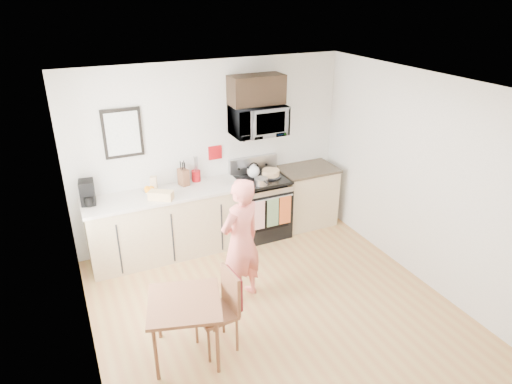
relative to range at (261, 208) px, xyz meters
name	(u,v)px	position (x,y,z in m)	size (l,w,h in m)	color
floor	(285,323)	(-0.63, -1.98, -0.44)	(4.60, 4.60, 0.00)	#A77040
back_wall	(211,153)	(-0.63, 0.32, 0.86)	(4.00, 0.04, 2.60)	beige
left_wall	(80,268)	(-2.63, -1.98, 0.86)	(0.04, 4.60, 2.60)	beige
right_wall	(437,188)	(1.37, -1.98, 0.86)	(0.04, 4.60, 2.60)	beige
ceiling	(292,93)	(-0.63, -1.98, 2.16)	(4.00, 4.60, 0.04)	white
window	(72,203)	(-2.59, -1.18, 1.11)	(0.06, 1.40, 1.50)	silver
cabinet_left	(167,225)	(-1.43, 0.02, 0.01)	(2.10, 0.60, 0.90)	tan
countertop_left	(164,195)	(-1.43, 0.02, 0.48)	(2.14, 0.64, 0.04)	beige
cabinet_right	(306,197)	(0.80, 0.02, 0.01)	(0.84, 0.60, 0.90)	tan
countertop_right	(307,169)	(0.80, 0.02, 0.48)	(0.88, 0.64, 0.04)	black
range	(261,208)	(0.00, 0.00, 0.00)	(0.76, 0.70, 1.16)	black
microwave	(258,120)	(0.00, 0.10, 1.32)	(0.76, 0.51, 0.42)	#ABABB0
upper_cabinet	(256,90)	(0.00, 0.15, 1.74)	(0.76, 0.35, 0.40)	black
wall_art	(123,133)	(-1.83, 0.30, 1.31)	(0.50, 0.04, 0.65)	black
wall_trivet	(215,153)	(-0.58, 0.31, 0.86)	(0.20, 0.02, 0.20)	#AE0E14
person	(241,241)	(-0.88, -1.32, 0.34)	(0.57, 0.37, 1.56)	#DF4C3D
dining_table	(185,308)	(-1.76, -1.97, 0.15)	(0.76, 0.76, 0.66)	brown
chair	(226,299)	(-1.33, -1.99, 0.13)	(0.44, 0.41, 0.88)	brown
knife_block	(183,177)	(-1.10, 0.18, 0.62)	(0.11, 0.15, 0.24)	brown
utensil_crock	(196,171)	(-0.90, 0.24, 0.65)	(0.13, 0.13, 0.38)	#AE0E14
fruit_bowl	(151,190)	(-1.59, 0.09, 0.55)	(0.29, 0.29, 0.11)	silver
milk_carton	(154,184)	(-1.53, 0.12, 0.61)	(0.08, 0.08, 0.22)	tan
coffee_maker	(87,193)	(-2.38, 0.10, 0.65)	(0.20, 0.28, 0.32)	black
bread_bag	(161,195)	(-1.51, -0.15, 0.56)	(0.31, 0.15, 0.11)	tan
cake	(271,173)	(0.15, -0.02, 0.54)	(0.31, 0.31, 0.10)	black
kettle	(253,171)	(-0.09, 0.06, 0.59)	(0.18, 0.18, 0.23)	silver
pot	(261,181)	(-0.10, -0.23, 0.54)	(0.19, 0.33, 0.10)	#ABABB0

